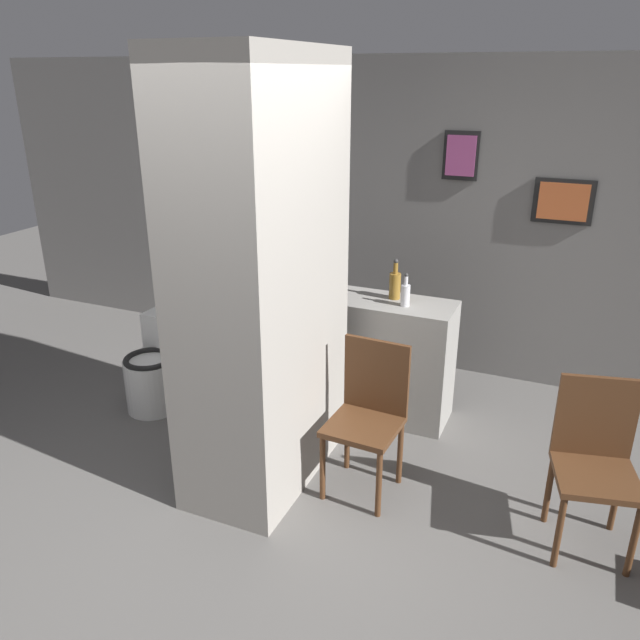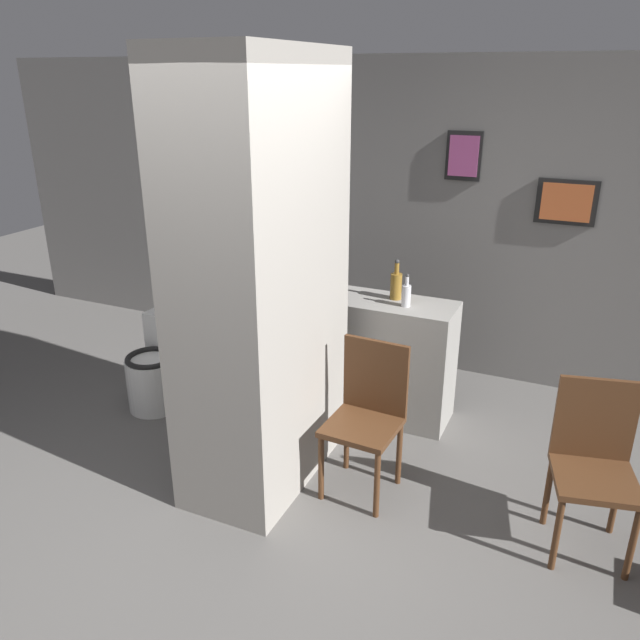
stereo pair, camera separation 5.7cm
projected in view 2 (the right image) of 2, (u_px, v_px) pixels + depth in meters
name	position (u px, v px, depth m)	size (l,w,h in m)	color
ground_plane	(222.00, 523.00, 3.66)	(14.00, 14.00, 0.00)	#5B5956
wall_back	(379.00, 216.00, 5.40)	(8.00, 0.09, 2.60)	gray
pillar_center	(261.00, 283.00, 3.69)	(0.66, 1.20, 2.60)	gray
counter_shelf	(378.00, 357.00, 4.70)	(1.12, 0.44, 0.92)	gray
toilet	(157.00, 370.00, 4.86)	(0.40, 0.56, 0.71)	white
chair_near_pillar	(367.00, 411.00, 3.81)	(0.44, 0.44, 0.96)	#4C2D19
chair_by_doorway	(594.00, 460.00, 3.33)	(0.50, 0.50, 0.96)	#4C2D19
bicycle	(272.00, 343.00, 5.26)	(1.57, 0.42, 0.69)	black
bottle_tall	(396.00, 285.00, 4.51)	(0.08, 0.08, 0.30)	olive
bottle_short	(406.00, 294.00, 4.38)	(0.06, 0.06, 0.24)	silver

